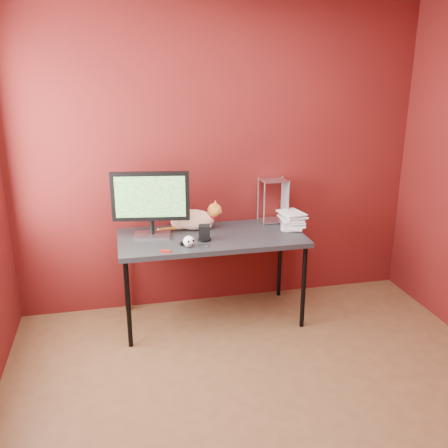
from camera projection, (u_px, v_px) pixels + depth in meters
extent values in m
cube|color=#53331C|center=(280.00, 422.00, 3.04)|extent=(3.50, 3.50, 0.01)
cube|color=#520F0F|center=(219.00, 159.00, 4.26)|extent=(3.50, 0.02, 2.60)
cube|color=black|center=(211.00, 238.00, 4.06)|extent=(1.50, 0.70, 0.04)
cylinder|color=black|center=(128.00, 305.00, 3.75)|extent=(0.04, 0.04, 0.71)
cylinder|color=black|center=(304.00, 287.00, 4.04)|extent=(0.04, 0.04, 0.71)
cylinder|color=black|center=(126.00, 273.00, 4.31)|extent=(0.04, 0.04, 0.71)
cylinder|color=black|center=(280.00, 260.00, 4.60)|extent=(0.04, 0.04, 0.71)
cube|color=#B0B0B5|center=(152.00, 235.00, 4.03)|extent=(0.31, 0.24, 0.02)
cylinder|color=black|center=(152.00, 227.00, 4.01)|extent=(0.04, 0.04, 0.12)
cube|color=black|center=(150.00, 196.00, 3.93)|extent=(0.61, 0.13, 0.40)
cube|color=#165416|center=(150.00, 196.00, 3.93)|extent=(0.54, 0.09, 0.33)
ellipsoid|color=orange|center=(193.00, 220.00, 4.18)|extent=(0.40, 0.28, 0.17)
ellipsoid|color=orange|center=(181.00, 221.00, 4.19)|extent=(0.21, 0.20, 0.14)
sphere|color=white|center=(206.00, 223.00, 4.18)|extent=(0.12, 0.12, 0.12)
sphere|color=orange|center=(214.00, 210.00, 4.15)|extent=(0.12, 0.12, 0.12)
cone|color=orange|center=(215.00, 204.00, 4.10)|extent=(0.04, 0.04, 0.05)
cone|color=orange|center=(215.00, 202.00, 4.16)|extent=(0.04, 0.04, 0.05)
cylinder|color=#B20B1F|center=(213.00, 216.00, 4.16)|extent=(0.08, 0.08, 0.01)
cylinder|color=orange|center=(169.00, 229.00, 4.16)|extent=(0.19, 0.06, 0.03)
ellipsoid|color=white|center=(189.00, 241.00, 3.79)|extent=(0.09, 0.09, 0.08)
ellipsoid|color=black|center=(187.00, 242.00, 3.75)|extent=(0.02, 0.01, 0.03)
ellipsoid|color=black|center=(192.00, 241.00, 3.76)|extent=(0.02, 0.01, 0.03)
cube|color=black|center=(190.00, 245.00, 3.76)|extent=(0.05, 0.02, 0.00)
cylinder|color=black|center=(204.00, 239.00, 3.94)|extent=(0.11, 0.11, 0.02)
cube|color=black|center=(204.00, 232.00, 3.92)|extent=(0.10, 0.09, 0.11)
imported|color=beige|center=(282.00, 214.00, 4.22)|extent=(0.24, 0.28, 0.24)
imported|color=beige|center=(283.00, 186.00, 4.15)|extent=(0.22, 0.27, 0.24)
imported|color=beige|center=(284.00, 158.00, 4.08)|extent=(0.21, 0.26, 0.24)
imported|color=beige|center=(285.00, 129.00, 4.00)|extent=(0.18, 0.24, 0.24)
imported|color=beige|center=(286.00, 98.00, 3.93)|extent=(0.20, 0.25, 0.24)
imported|color=beige|center=(288.00, 67.00, 3.86)|extent=(0.22, 0.27, 0.24)
cylinder|color=#B0B0B5|center=(264.00, 204.00, 4.25)|extent=(0.01, 0.01, 0.38)
cylinder|color=#B0B0B5|center=(289.00, 202.00, 4.29)|extent=(0.01, 0.01, 0.38)
cylinder|color=#B0B0B5|center=(258.00, 199.00, 4.42)|extent=(0.01, 0.01, 0.38)
cylinder|color=#B0B0B5|center=(282.00, 197.00, 4.46)|extent=(0.01, 0.01, 0.38)
cube|color=#B0B0B5|center=(273.00, 220.00, 4.41)|extent=(0.22, 0.18, 0.01)
cube|color=#B0B0B5|center=(274.00, 180.00, 4.30)|extent=(0.22, 0.18, 0.01)
cube|color=#9E120C|center=(166.00, 251.00, 3.69)|extent=(0.08, 0.05, 0.02)
cube|color=black|center=(183.00, 243.00, 3.84)|extent=(0.06, 0.04, 0.02)
cylinder|color=#B0B0B5|center=(207.00, 245.00, 3.83)|extent=(0.04, 0.04, 0.00)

